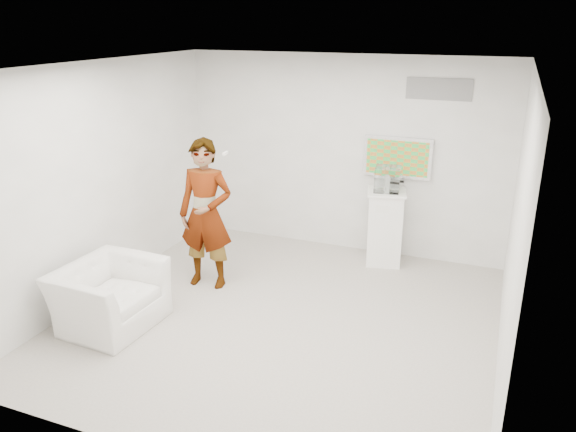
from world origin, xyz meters
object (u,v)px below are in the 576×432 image
object	(u,v)px
tv	(398,157)
floor_uplight	(390,249)
pedestal	(385,227)
armchair	(109,296)
person	(206,214)

from	to	relation	value
tv	floor_uplight	world-z (taller)	tv
tv	pedestal	world-z (taller)	tv
floor_uplight	armchair	bearing A→B (deg)	-130.00
armchair	floor_uplight	world-z (taller)	armchair
person	pedestal	size ratio (longest dim) A/B	1.81
floor_uplight	pedestal	bearing A→B (deg)	-105.71
pedestal	floor_uplight	distance (m)	0.48
person	pedestal	bearing A→B (deg)	31.05
person	tv	bearing A→B (deg)	35.42
pedestal	floor_uplight	world-z (taller)	pedestal
armchair	pedestal	size ratio (longest dim) A/B	1.03
armchair	pedestal	distance (m)	3.99
tv	floor_uplight	distance (m)	1.42
armchair	person	bearing A→B (deg)	-18.39
tv	pedestal	distance (m)	1.04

